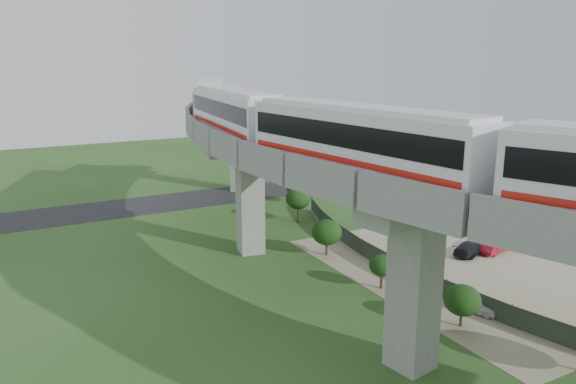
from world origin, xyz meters
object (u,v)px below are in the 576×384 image
car_red (495,244)px  car_dark (470,248)px  car_white (475,303)px  metro_train (320,124)px

car_red → car_dark: 2.52m
car_white → car_dark: (7.87, 8.08, 0.03)m
car_white → car_dark: bearing=23.9°
car_white → car_red: bearing=14.6°
car_red → metro_train: bearing=-98.0°
metro_train → car_white: (8.67, -5.61, -11.72)m
car_red → car_dark: size_ratio=1.02×
car_dark → car_red: bearing=-119.4°
car_dark → car_white: bearing=116.6°
car_red → car_dark: (-2.48, 0.45, -0.09)m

